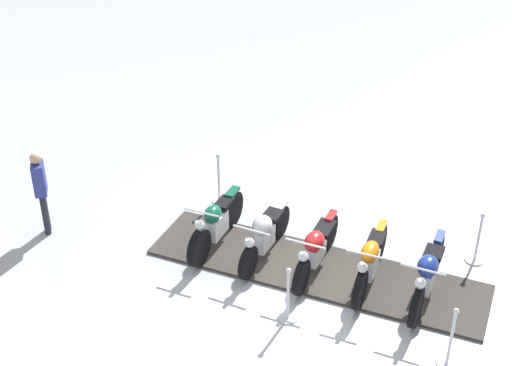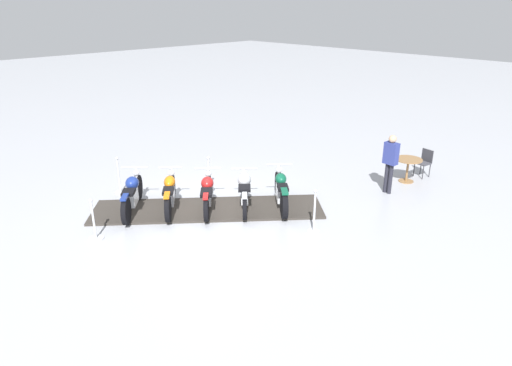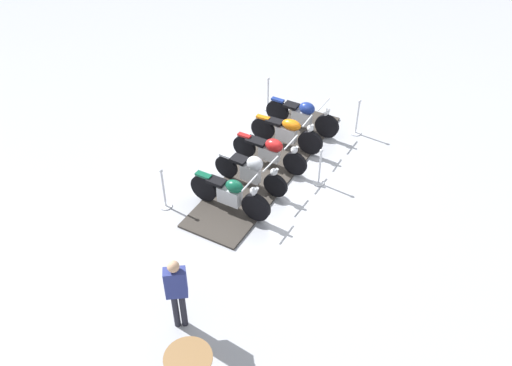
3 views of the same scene
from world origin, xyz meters
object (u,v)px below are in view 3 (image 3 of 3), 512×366
stanchion_right_rear (357,123)px  cafe_table (189,364)px  motorcycle_maroon (270,151)px  motorcycle_copper (287,132)px  stanchion_left_front (164,194)px  motorcycle_forest (230,194)px  bystander_person (176,289)px  motorcycle_navy (303,115)px  stanchion_left_rear (268,99)px  motorcycle_chrome (252,171)px  stanchion_right_mid (319,172)px

stanchion_right_rear → cafe_table: bearing=141.4°
motorcycle_maroon → motorcycle_copper: bearing=91.1°
stanchion_left_front → cafe_table: bearing=-178.6°
motorcycle_forest → cafe_table: 4.50m
bystander_person → motorcycle_forest: bearing=-21.0°
motorcycle_forest → motorcycle_navy: 3.97m
stanchion_left_rear → motorcycle_navy: bearing=-154.0°
motorcycle_chrome → bystander_person: (-3.78, 2.12, 0.51)m
stanchion_left_rear → bystander_person: (-7.48, 3.35, 0.75)m
motorcycle_copper → bystander_person: 6.32m
motorcycle_copper → bystander_person: bearing=-83.6°
stanchion_right_rear → stanchion_left_rear: bearing=49.4°
motorcycle_maroon → motorcycle_navy: 1.98m
motorcycle_forest → motorcycle_copper: bearing=90.3°
motorcycle_maroon → motorcycle_navy: (1.51, -1.29, 0.02)m
stanchion_left_rear → bystander_person: 8.23m
stanchion_left_rear → stanchion_left_front: size_ratio=0.92×
motorcycle_chrome → stanchion_left_front: (-0.28, 2.18, -0.15)m
motorcycle_chrome → stanchion_right_mid: (-0.15, -1.71, -0.18)m
motorcycle_forest → motorcycle_navy: motorcycle_forest is taller
motorcycle_chrome → stanchion_right_mid: stanchion_right_mid is taller
stanchion_left_rear → bystander_person: size_ratio=0.60×
motorcycle_chrome → motorcycle_copper: size_ratio=0.92×
cafe_table → stanchion_left_rear: bearing=-20.7°
motorcycle_forest → stanchion_right_rear: bearing=73.4°
motorcycle_forest → stanchion_left_front: size_ratio=1.50×
stanchion_left_front → bystander_person: (-3.50, -0.06, 0.66)m
motorcycle_chrome → cafe_table: (-5.01, 2.07, 0.02)m
cafe_table → bystander_person: 1.33m
motorcycle_copper → stanchion_left_front: (-1.79, 3.47, -0.14)m
stanchion_left_rear → stanchion_left_front: bearing=139.4°
motorcycle_forest → motorcycle_navy: bearing=90.2°
motorcycle_chrome → stanchion_right_rear: stanchion_right_rear is taller
stanchion_right_mid → bystander_person: (-3.62, 3.83, 0.68)m
motorcycle_maroon → stanchion_right_rear: bearing=62.8°
motorcycle_forest → motorcycle_maroon: motorcycle_forest is taller
motorcycle_forest → motorcycle_chrome: motorcycle_forest is taller
motorcycle_navy → bystander_person: bearing=-82.2°
motorcycle_chrome → bystander_person: size_ratio=0.90×
motorcycle_maroon → stanchion_left_front: (-1.04, 2.82, -0.13)m
motorcycle_maroon → motorcycle_navy: bearing=90.8°
stanchion_right_mid → stanchion_right_rear: size_ratio=0.96×
motorcycle_copper → bystander_person: bystander_person is taller
stanchion_right_mid → stanchion_left_front: stanchion_left_front is taller
motorcycle_maroon → motorcycle_copper: size_ratio=0.98×
motorcycle_forest → motorcycle_chrome: bearing=89.4°
motorcycle_forest → motorcycle_chrome: 0.99m
motorcycle_chrome → stanchion_left_front: size_ratio=1.39×
motorcycle_copper → bystander_person: size_ratio=0.98×
motorcycle_maroon → motorcycle_chrome: bearing=-88.8°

